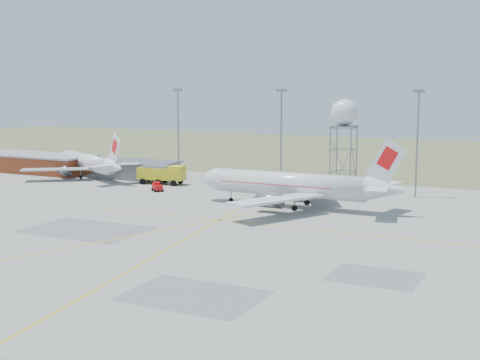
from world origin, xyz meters
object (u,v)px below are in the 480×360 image
at_px(airliner_far, 89,163).
at_px(airliner_main, 293,185).
at_px(baggage_tug, 157,188).
at_px(radar_tower, 344,141).
at_px(fire_truck, 163,175).

bearing_deg(airliner_far, airliner_main, -166.43).
xyz_separation_m(airliner_far, baggage_tug, (25.50, -10.20, -2.69)).
bearing_deg(airliner_main, radar_tower, -101.16).
distance_m(airliner_main, fire_truck, 37.74).
distance_m(airliner_far, fire_truck, 21.40).
distance_m(airliner_main, airliner_far, 58.53).
height_order(fire_truck, baggage_tug, fire_truck).
distance_m(airliner_main, radar_tower, 18.91).
height_order(radar_tower, fire_truck, radar_tower).
bearing_deg(fire_truck, airliner_main, -27.15).
bearing_deg(airliner_main, fire_truck, -19.62).
xyz_separation_m(airliner_main, baggage_tug, (-31.19, 4.34, -3.22)).
xyz_separation_m(airliner_main, radar_tower, (3.57, 17.39, 6.53)).
height_order(airliner_main, fire_truck, airliner_main).
relative_size(airliner_far, radar_tower, 1.63).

